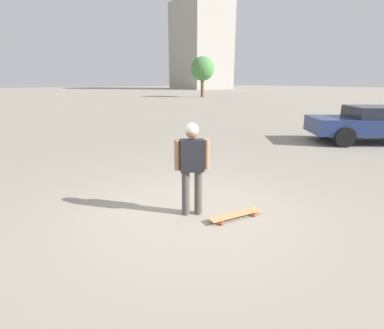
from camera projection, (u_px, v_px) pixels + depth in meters
The scene contains 6 objects.
ground_plane at pixel (192, 214), 5.27m from camera, with size 220.00×220.00×0.00m, color gray.
person at pixel (192, 161), 5.01m from camera, with size 0.36×0.53×1.60m.
skateboard at pixel (235, 215), 5.08m from camera, with size 0.33×1.01×0.08m.
car_parked_near at pixel (375, 123), 11.16m from camera, with size 4.27×4.79×1.35m.
building_block_distant at pixel (201, 46), 80.68m from camera, with size 13.71×12.20×22.41m.
tree_distant at pixel (202, 69), 41.49m from camera, with size 3.27×3.27×5.48m.
Camera 1 is at (3.99, -2.73, 2.26)m, focal length 28.00 mm.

